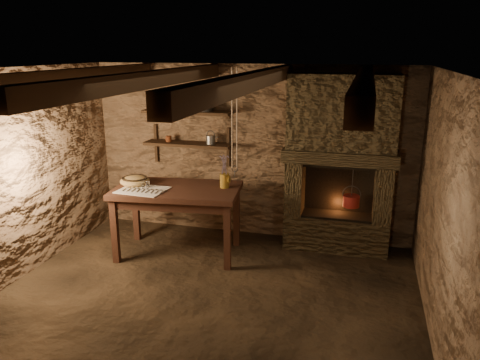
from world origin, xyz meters
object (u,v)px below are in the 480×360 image
(work_table, at_px, (178,218))
(stoneware_jug, at_px, (225,174))
(red_pot, at_px, (351,200))
(iron_stockpot, at_px, (205,105))
(wooden_bowl, at_px, (135,181))

(work_table, bearing_deg, stoneware_jug, 9.06)
(red_pot, bearing_deg, iron_stockpot, 176.59)
(stoneware_jug, xyz_separation_m, red_pot, (1.56, 0.49, -0.37))
(iron_stockpot, xyz_separation_m, red_pot, (2.02, -0.12, -1.15))
(work_table, xyz_separation_m, wooden_bowl, (-0.58, -0.00, 0.46))
(work_table, height_order, red_pot, red_pot)
(wooden_bowl, relative_size, red_pot, 0.70)
(stoneware_jug, xyz_separation_m, iron_stockpot, (-0.46, 0.61, 0.78))
(work_table, xyz_separation_m, red_pot, (2.14, 0.66, 0.22))
(iron_stockpot, bearing_deg, wooden_bowl, -132.18)
(stoneware_jug, bearing_deg, wooden_bowl, 178.54)
(stoneware_jug, bearing_deg, work_table, -173.80)
(work_table, relative_size, wooden_bowl, 4.38)
(wooden_bowl, distance_m, red_pot, 2.81)
(wooden_bowl, bearing_deg, stoneware_jug, 8.27)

